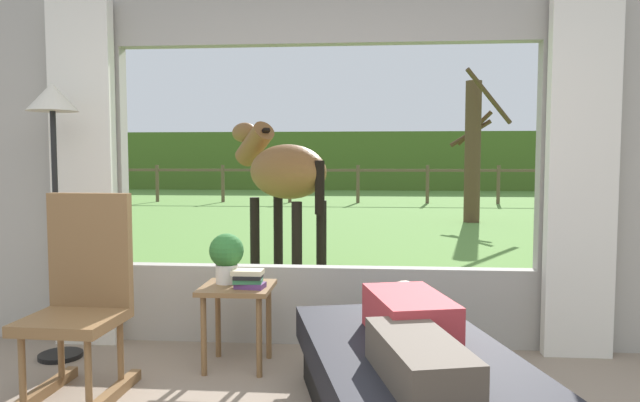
{
  "coord_description": "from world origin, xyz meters",
  "views": [
    {
      "loc": [
        0.3,
        -1.85,
        1.32
      ],
      "look_at": [
        0.0,
        1.8,
        1.05
      ],
      "focal_mm": 32.96,
      "sensor_mm": 36.0,
      "label": 1
    }
  ],
  "objects": [
    {
      "name": "back_wall_with_window",
      "position": [
        0.0,
        2.26,
        1.25
      ],
      "size": [
        5.2,
        0.12,
        2.55
      ],
      "color": "#9E998E",
      "rests_on": "ground_plane"
    },
    {
      "name": "curtain_panel_left",
      "position": [
        -1.69,
        2.12,
        1.2
      ],
      "size": [
        0.44,
        0.1,
        2.4
      ],
      "primitive_type": "cube",
      "color": "silver",
      "rests_on": "ground_plane"
    },
    {
      "name": "curtain_panel_right",
      "position": [
        1.69,
        2.12,
        1.2
      ],
      "size": [
        0.44,
        0.1,
        2.4
      ],
      "primitive_type": "cube",
      "color": "silver",
      "rests_on": "ground_plane"
    },
    {
      "name": "outdoor_pasture_lawn",
      "position": [
        0.0,
        13.16,
        0.01
      ],
      "size": [
        36.0,
        21.68,
        0.02
      ],
      "primitive_type": "cube",
      "color": "#568438",
      "rests_on": "ground_plane"
    },
    {
      "name": "distant_hill_ridge",
      "position": [
        0.0,
        23.0,
        1.2
      ],
      "size": [
        36.0,
        2.0,
        2.4
      ],
      "primitive_type": "cube",
      "color": "#486724",
      "rests_on": "ground_plane"
    },
    {
      "name": "recliner_sofa",
      "position": [
        0.51,
        0.91,
        0.22
      ],
      "size": [
        1.28,
        1.86,
        0.42
      ],
      "rotation": [
        0.0,
        0.0,
        0.24
      ],
      "color": "black",
      "rests_on": "ground_plane"
    },
    {
      "name": "reclining_person",
      "position": [
        0.51,
        0.86,
        0.52
      ],
      "size": [
        0.47,
        1.43,
        0.22
      ],
      "rotation": [
        0.0,
        0.0,
        0.24
      ],
      "color": "#B23338",
      "rests_on": "recliner_sofa"
    },
    {
      "name": "rocking_chair",
      "position": [
        -1.28,
        1.24,
        0.55
      ],
      "size": [
        0.5,
        0.7,
        1.12
      ],
      "rotation": [
        0.0,
        0.0,
        -0.03
      ],
      "color": "brown",
      "rests_on": "ground_plane"
    },
    {
      "name": "side_table",
      "position": [
        -0.52,
        1.73,
        0.43
      ],
      "size": [
        0.44,
        0.44,
        0.52
      ],
      "color": "brown",
      "rests_on": "ground_plane"
    },
    {
      "name": "potted_plant",
      "position": [
        -0.6,
        1.79,
        0.7
      ],
      "size": [
        0.22,
        0.22,
        0.32
      ],
      "color": "silver",
      "rests_on": "side_table"
    },
    {
      "name": "book_stack",
      "position": [
        -0.43,
        1.67,
        0.58
      ],
      "size": [
        0.21,
        0.16,
        0.11
      ],
      "color": "#59336B",
      "rests_on": "side_table"
    },
    {
      "name": "floor_lamp_left",
      "position": [
        -1.72,
        1.8,
        1.45
      ],
      "size": [
        0.32,
        0.32,
        1.8
      ],
      "color": "black",
      "rests_on": "ground_plane"
    },
    {
      "name": "horse",
      "position": [
        -0.65,
        4.62,
        1.16
      ],
      "size": [
        1.47,
        1.58,
        1.73
      ],
      "rotation": [
        0.0,
        0.0,
        0.73
      ],
      "color": "brown",
      "rests_on": "outdoor_pasture_lawn"
    },
    {
      "name": "pasture_tree",
      "position": [
        2.41,
        10.26,
        1.5
      ],
      "size": [
        1.14,
        1.17,
        3.02
      ],
      "color": "#4C3823",
      "rests_on": "outdoor_pasture_lawn"
    },
    {
      "name": "pasture_fence_line",
      "position": [
        0.0,
        15.23,
        0.74
      ],
      "size": [
        16.1,
        0.1,
        1.1
      ],
      "color": "brown",
      "rests_on": "outdoor_pasture_lawn"
    }
  ]
}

